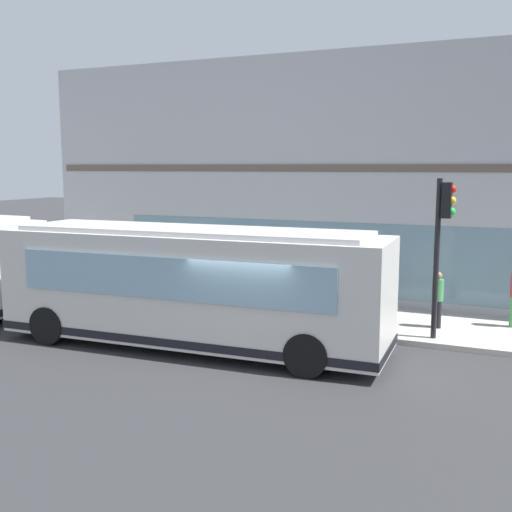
# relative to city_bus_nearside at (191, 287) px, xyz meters

# --- Properties ---
(ground) EXTENTS (120.00, 120.00, 0.00)m
(ground) POSITION_rel_city_bus_nearside_xyz_m (-0.35, -1.90, -1.55)
(ground) COLOR #2D2D30
(sidewalk_curb) EXTENTS (3.69, 40.00, 0.15)m
(sidewalk_curb) POSITION_rel_city_bus_nearside_xyz_m (4.09, -1.90, -1.48)
(sidewalk_curb) COLOR #B2ADA3
(sidewalk_curb) RESTS_ON ground
(building_corner) EXTENTS (9.36, 22.00, 8.26)m
(building_corner) POSITION_rel_city_bus_nearside_xyz_m (10.59, -1.90, 2.57)
(building_corner) COLOR #A8A8AD
(building_corner) RESTS_ON ground
(city_bus_nearside) EXTENTS (2.92, 10.13, 3.07)m
(city_bus_nearside) POSITION_rel_city_bus_nearside_xyz_m (0.00, 0.00, 0.00)
(city_bus_nearside) COLOR silver
(city_bus_nearside) RESTS_ON ground
(traffic_light_near_corner) EXTENTS (0.32, 0.49, 4.15)m
(traffic_light_near_corner) POSITION_rel_city_bus_nearside_xyz_m (2.76, -5.79, 1.49)
(traffic_light_near_corner) COLOR black
(traffic_light_near_corner) RESTS_ON sidewalk_curb
(pedestrian_walking_along_curb) EXTENTS (0.32, 0.32, 1.57)m
(pedestrian_walking_along_curb) POSITION_rel_city_bus_nearside_xyz_m (3.89, -5.61, -0.51)
(pedestrian_walking_along_curb) COLOR black
(pedestrian_walking_along_curb) RESTS_ON sidewalk_curb
(pedestrian_near_building_entrance) EXTENTS (0.32, 0.32, 1.76)m
(pedestrian_near_building_entrance) POSITION_rel_city_bus_nearside_xyz_m (5.09, -3.65, -0.39)
(pedestrian_near_building_entrance) COLOR #8C3F8C
(pedestrian_near_building_entrance) RESTS_ON sidewalk_curb
(pedestrian_by_light_pole) EXTENTS (0.32, 0.32, 1.66)m
(pedestrian_by_light_pole) POSITION_rel_city_bus_nearside_xyz_m (3.43, 3.37, -0.45)
(pedestrian_by_light_pole) COLOR #3F8C4C
(pedestrian_by_light_pole) RESTS_ON sidewalk_curb
(newspaper_vending_box) EXTENTS (0.44, 0.43, 0.90)m
(newspaper_vending_box) POSITION_rel_city_bus_nearside_xyz_m (3.93, 2.27, -0.95)
(newspaper_vending_box) COLOR #263F99
(newspaper_vending_box) RESTS_ON sidewalk_curb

